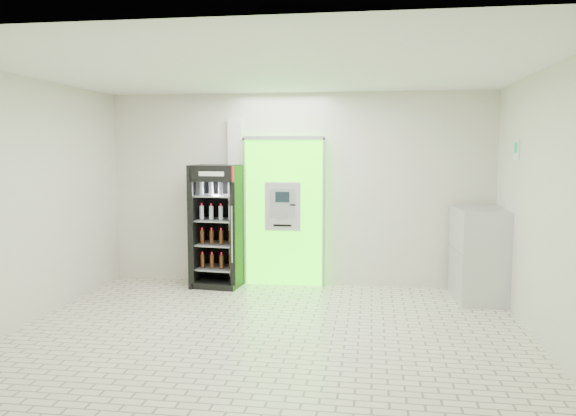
# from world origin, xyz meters

# --- Properties ---
(ground) EXTENTS (6.00, 6.00, 0.00)m
(ground) POSITION_xyz_m (0.00, 0.00, 0.00)
(ground) COLOR beige
(ground) RESTS_ON ground
(room_shell) EXTENTS (6.00, 6.00, 6.00)m
(room_shell) POSITION_xyz_m (0.00, 0.00, 1.84)
(room_shell) COLOR beige
(room_shell) RESTS_ON ground
(atm_assembly) EXTENTS (1.30, 0.24, 2.33)m
(atm_assembly) POSITION_xyz_m (-0.20, 2.41, 1.17)
(atm_assembly) COLOR #30E909
(atm_assembly) RESTS_ON ground
(pillar) EXTENTS (0.22, 0.11, 2.60)m
(pillar) POSITION_xyz_m (-0.98, 2.45, 1.30)
(pillar) COLOR silver
(pillar) RESTS_ON ground
(beverage_cooler) EXTENTS (0.77, 0.71, 1.89)m
(beverage_cooler) POSITION_xyz_m (-1.20, 2.18, 0.91)
(beverage_cooler) COLOR black
(beverage_cooler) RESTS_ON ground
(steel_cabinet) EXTENTS (0.71, 1.01, 1.30)m
(steel_cabinet) POSITION_xyz_m (2.66, 1.90, 0.65)
(steel_cabinet) COLOR #B8BAC0
(steel_cabinet) RESTS_ON ground
(exit_sign) EXTENTS (0.02, 0.22, 0.26)m
(exit_sign) POSITION_xyz_m (2.99, 1.40, 2.12)
(exit_sign) COLOR white
(exit_sign) RESTS_ON room_shell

